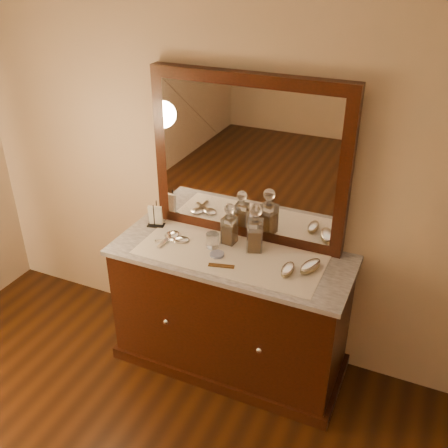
{
  "coord_description": "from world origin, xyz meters",
  "views": [
    {
      "loc": [
        1.0,
        -0.38,
        2.47
      ],
      "look_at": [
        0.0,
        1.85,
        1.1
      ],
      "focal_mm": 40.94,
      "sensor_mm": 36.0,
      "label": 1
    }
  ],
  "objects_px": {
    "comb": "(221,266)",
    "napkin_rack": "(156,217)",
    "dresser_cabinet": "(230,312)",
    "brush_far": "(310,266)",
    "decanter_left": "(229,228)",
    "hand_mirror_inner": "(178,240)",
    "decanter_right": "(255,233)",
    "pin_dish": "(217,254)",
    "brush_near": "(288,270)",
    "mirror_frame": "(248,160)",
    "hand_mirror_outer": "(170,236)"
  },
  "relations": [
    {
      "from": "dresser_cabinet",
      "to": "decanter_right",
      "type": "bearing_deg",
      "value": 38.7
    },
    {
      "from": "comb",
      "to": "brush_far",
      "type": "height_order",
      "value": "brush_far"
    },
    {
      "from": "decanter_left",
      "to": "hand_mirror_inner",
      "type": "height_order",
      "value": "decanter_left"
    },
    {
      "from": "comb",
      "to": "napkin_rack",
      "type": "bearing_deg",
      "value": 141.71
    },
    {
      "from": "dresser_cabinet",
      "to": "napkin_rack",
      "type": "bearing_deg",
      "value": 169.04
    },
    {
      "from": "dresser_cabinet",
      "to": "napkin_rack",
      "type": "distance_m",
      "value": 0.77
    },
    {
      "from": "dresser_cabinet",
      "to": "decanter_right",
      "type": "height_order",
      "value": "decanter_right"
    },
    {
      "from": "dresser_cabinet",
      "to": "mirror_frame",
      "type": "xyz_separation_m",
      "value": [
        0.0,
        0.25,
        0.94
      ]
    },
    {
      "from": "brush_far",
      "to": "pin_dish",
      "type": "bearing_deg",
      "value": -171.81
    },
    {
      "from": "comb",
      "to": "decanter_left",
      "type": "relative_size",
      "value": 0.57
    },
    {
      "from": "napkin_rack",
      "to": "decanter_right",
      "type": "xyz_separation_m",
      "value": [
        0.69,
        -0.02,
        0.05
      ]
    },
    {
      "from": "decanter_left",
      "to": "brush_near",
      "type": "relative_size",
      "value": 1.83
    },
    {
      "from": "dresser_cabinet",
      "to": "pin_dish",
      "type": "distance_m",
      "value": 0.46
    },
    {
      "from": "dresser_cabinet",
      "to": "brush_far",
      "type": "distance_m",
      "value": 0.67
    },
    {
      "from": "decanter_left",
      "to": "brush_far",
      "type": "relative_size",
      "value": 1.45
    },
    {
      "from": "comb",
      "to": "decanter_right",
      "type": "xyz_separation_m",
      "value": [
        0.11,
        0.24,
        0.11
      ]
    },
    {
      "from": "decanter_right",
      "to": "napkin_rack",
      "type": "bearing_deg",
      "value": 178.31
    },
    {
      "from": "decanter_right",
      "to": "decanter_left",
      "type": "bearing_deg",
      "value": 174.45
    },
    {
      "from": "decanter_right",
      "to": "hand_mirror_inner",
      "type": "relative_size",
      "value": 1.44
    },
    {
      "from": "hand_mirror_outer",
      "to": "napkin_rack",
      "type": "bearing_deg",
      "value": 148.51
    },
    {
      "from": "napkin_rack",
      "to": "brush_far",
      "type": "height_order",
      "value": "napkin_rack"
    },
    {
      "from": "comb",
      "to": "napkin_rack",
      "type": "xyz_separation_m",
      "value": [
        -0.58,
        0.26,
        0.06
      ]
    },
    {
      "from": "napkin_rack",
      "to": "decanter_right",
      "type": "bearing_deg",
      "value": -1.69
    },
    {
      "from": "mirror_frame",
      "to": "brush_near",
      "type": "distance_m",
      "value": 0.67
    },
    {
      "from": "mirror_frame",
      "to": "brush_far",
      "type": "distance_m",
      "value": 0.71
    },
    {
      "from": "dresser_cabinet",
      "to": "comb",
      "type": "distance_m",
      "value": 0.47
    },
    {
      "from": "dresser_cabinet",
      "to": "decanter_right",
      "type": "distance_m",
      "value": 0.58
    },
    {
      "from": "napkin_rack",
      "to": "hand_mirror_outer",
      "type": "relative_size",
      "value": 0.75
    },
    {
      "from": "comb",
      "to": "decanter_left",
      "type": "height_order",
      "value": "decanter_left"
    },
    {
      "from": "comb",
      "to": "decanter_right",
      "type": "bearing_deg",
      "value": 52.25
    },
    {
      "from": "brush_far",
      "to": "hand_mirror_inner",
      "type": "distance_m",
      "value": 0.82
    },
    {
      "from": "pin_dish",
      "to": "decanter_left",
      "type": "height_order",
      "value": "decanter_left"
    },
    {
      "from": "decanter_left",
      "to": "decanter_right",
      "type": "distance_m",
      "value": 0.17
    },
    {
      "from": "pin_dish",
      "to": "hand_mirror_inner",
      "type": "xyz_separation_m",
      "value": [
        -0.29,
        0.05,
        0.0
      ]
    },
    {
      "from": "comb",
      "to": "brush_near",
      "type": "height_order",
      "value": "brush_near"
    },
    {
      "from": "brush_near",
      "to": "hand_mirror_outer",
      "type": "xyz_separation_m",
      "value": [
        -0.78,
        0.07,
        -0.01
      ]
    },
    {
      "from": "brush_far",
      "to": "decanter_right",
      "type": "bearing_deg",
      "value": 168.69
    },
    {
      "from": "pin_dish",
      "to": "hand_mirror_inner",
      "type": "bearing_deg",
      "value": 170.38
    },
    {
      "from": "pin_dish",
      "to": "comb",
      "type": "distance_m",
      "value": 0.12
    },
    {
      "from": "dresser_cabinet",
      "to": "decanter_left",
      "type": "height_order",
      "value": "decanter_left"
    },
    {
      "from": "comb",
      "to": "brush_far",
      "type": "relative_size",
      "value": 0.82
    },
    {
      "from": "decanter_left",
      "to": "pin_dish",
      "type": "bearing_deg",
      "value": -91.98
    },
    {
      "from": "mirror_frame",
      "to": "decanter_right",
      "type": "xyz_separation_m",
      "value": [
        0.11,
        -0.15,
        -0.38
      ]
    },
    {
      "from": "napkin_rack",
      "to": "hand_mirror_inner",
      "type": "xyz_separation_m",
      "value": [
        0.23,
        -0.12,
        -0.05
      ]
    },
    {
      "from": "pin_dish",
      "to": "brush_near",
      "type": "xyz_separation_m",
      "value": [
        0.43,
        -0.0,
        0.01
      ]
    },
    {
      "from": "decanter_left",
      "to": "brush_far",
      "type": "xyz_separation_m",
      "value": [
        0.53,
        -0.09,
        -0.08
      ]
    },
    {
      "from": "hand_mirror_inner",
      "to": "brush_far",
      "type": "bearing_deg",
      "value": 2.01
    },
    {
      "from": "comb",
      "to": "brush_near",
      "type": "distance_m",
      "value": 0.37
    },
    {
      "from": "comb",
      "to": "napkin_rack",
      "type": "relative_size",
      "value": 0.91
    },
    {
      "from": "dresser_cabinet",
      "to": "decanter_left",
      "type": "relative_size",
      "value": 5.35
    }
  ]
}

